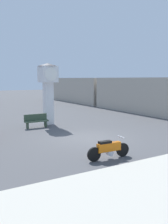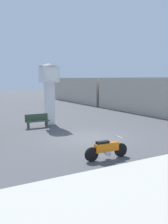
# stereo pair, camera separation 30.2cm
# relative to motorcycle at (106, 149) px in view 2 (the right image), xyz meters

# --- Properties ---
(ground_plane) EXTENTS (120.00, 120.00, 0.00)m
(ground_plane) POSITION_rel_motorcycle_xyz_m (1.24, 3.47, -0.42)
(ground_plane) COLOR #4C4C4F
(motorcycle) EXTENTS (2.00, 0.43, 0.88)m
(motorcycle) POSITION_rel_motorcycle_xyz_m (0.00, 0.00, 0.00)
(motorcycle) COLOR black
(motorcycle) RESTS_ON ground_plane
(clock_tower) EXTENTS (1.38, 1.38, 4.39)m
(clock_tower) POSITION_rel_motorcycle_xyz_m (0.98, 8.70, 2.51)
(clock_tower) COLOR white
(clock_tower) RESTS_ON ground_plane
(freight_train) EXTENTS (2.80, 26.44, 3.40)m
(freight_train) POSITION_rel_motorcycle_xyz_m (11.52, 16.49, 1.28)
(freight_train) COLOR #ADA393
(freight_train) RESTS_ON ground_plane
(bench) EXTENTS (1.60, 0.44, 0.92)m
(bench) POSITION_rel_motorcycle_xyz_m (-0.27, 7.88, 0.07)
(bench) COLOR #384C38
(bench) RESTS_ON ground_plane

